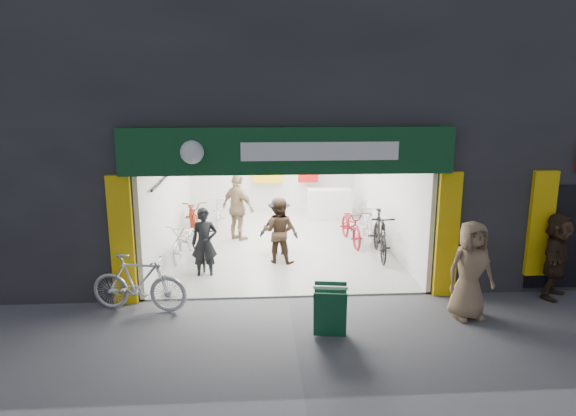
{
  "coord_description": "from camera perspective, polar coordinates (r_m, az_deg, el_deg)",
  "views": [
    {
      "loc": [
        -0.64,
        -9.86,
        4.18
      ],
      "look_at": [
        0.1,
        1.5,
        1.55
      ],
      "focal_mm": 32.0,
      "sensor_mm": 36.0,
      "label": 1
    }
  ],
  "objects": [
    {
      "name": "bike_right_front",
      "position": [
        13.2,
        10.19,
        -2.95
      ],
      "size": [
        0.75,
        2.04,
        1.2
      ],
      "primitive_type": "imported",
      "rotation": [
        0.0,
        0.0,
        -0.09
      ],
      "color": "black",
      "rests_on": "ground"
    },
    {
      "name": "pedestrian_far",
      "position": [
        11.81,
        27.68,
        -4.71
      ],
      "size": [
        1.54,
        1.54,
        1.78
      ],
      "primitive_type": "imported",
      "rotation": [
        0.0,
        0.0,
        0.79
      ],
      "color": "#362618",
      "rests_on": "ground"
    },
    {
      "name": "customer_a",
      "position": [
        11.76,
        -9.27,
        -3.86
      ],
      "size": [
        0.6,
        0.4,
        1.61
      ],
      "primitive_type": "imported",
      "rotation": [
        0.0,
        0.0,
        0.02
      ],
      "color": "black",
      "rests_on": "ground"
    },
    {
      "name": "bike_right_mid",
      "position": [
        14.3,
        7.05,
        -2.0
      ],
      "size": [
        0.8,
        1.97,
        1.01
      ],
      "primitive_type": "imported",
      "rotation": [
        0.0,
        0.0,
        0.07
      ],
      "color": "maroon",
      "rests_on": "ground"
    },
    {
      "name": "building",
      "position": [
        14.93,
        2.28,
        13.5
      ],
      "size": [
        17.0,
        10.27,
        8.0
      ],
      "color": "#232326",
      "rests_on": "ground"
    },
    {
      "name": "bike_left_midback",
      "position": [
        15.59,
        -10.49,
        -0.83
      ],
      "size": [
        1.07,
        2.06,
        1.03
      ],
      "primitive_type": "imported",
      "rotation": [
        0.0,
        0.0,
        0.21
      ],
      "color": "maroon",
      "rests_on": "ground"
    },
    {
      "name": "bike_left_front",
      "position": [
        13.27,
        -11.39,
        -3.48
      ],
      "size": [
        0.93,
        1.89,
        0.95
      ],
      "primitive_type": "imported",
      "rotation": [
        0.0,
        0.0,
        -0.17
      ],
      "color": "#B0B0B5",
      "rests_on": "ground"
    },
    {
      "name": "parked_bike",
      "position": [
        10.35,
        -16.26,
        -7.97
      ],
      "size": [
        1.97,
        0.91,
        1.14
      ],
      "primitive_type": "imported",
      "rotation": [
        0.0,
        0.0,
        1.37
      ],
      "color": "silver",
      "rests_on": "ground"
    },
    {
      "name": "bike_left_back",
      "position": [
        16.36,
        -7.71,
        -0.2
      ],
      "size": [
        0.45,
        1.59,
        0.95
      ],
      "primitive_type": "imported",
      "rotation": [
        0.0,
        0.0,
        -0.0
      ],
      "color": "#B9B9BE",
      "rests_on": "ground"
    },
    {
      "name": "sandwich_board",
      "position": [
        9.05,
        4.71,
        -11.16
      ],
      "size": [
        0.65,
        0.66,
        0.88
      ],
      "rotation": [
        0.0,
        0.0,
        -0.15
      ],
      "color": "#114428",
      "rests_on": "ground"
    },
    {
      "name": "customer_d",
      "position": [
        14.39,
        -5.58,
        0.01
      ],
      "size": [
        1.15,
        1.1,
        1.92
      ],
      "primitive_type": "imported",
      "rotation": [
        0.0,
        0.0,
        2.41
      ],
      "color": "#957956",
      "rests_on": "ground"
    },
    {
      "name": "customer_b",
      "position": [
        12.52,
        -1.05,
        -2.61
      ],
      "size": [
        0.94,
        0.83,
        1.63
      ],
      "primitive_type": "imported",
      "rotation": [
        0.0,
        0.0,
        2.82
      ],
      "color": "#382619",
      "rests_on": "ground"
    },
    {
      "name": "customer_c",
      "position": [
        13.11,
        -1.01,
        -2.12
      ],
      "size": [
        1.08,
        0.77,
        1.52
      ],
      "primitive_type": "imported",
      "rotation": [
        0.0,
        0.0,
        -0.22
      ],
      "color": "black",
      "rests_on": "ground"
    },
    {
      "name": "pedestrian_near",
      "position": [
        10.09,
        19.6,
        -6.55
      ],
      "size": [
        1.0,
        0.74,
        1.87
      ],
      "primitive_type": "imported",
      "rotation": [
        0.0,
        0.0,
        0.16
      ],
      "color": "#81664B",
      "rests_on": "ground"
    },
    {
      "name": "bike_left_midfront",
      "position": [
        12.61,
        -9.19,
        -4.06
      ],
      "size": [
        0.56,
        1.74,
        1.03
      ],
      "primitive_type": "imported",
      "rotation": [
        0.0,
        0.0,
        0.04
      ],
      "color": "black",
      "rests_on": "ground"
    },
    {
      "name": "bike_right_back",
      "position": [
        14.63,
        8.78,
        -1.5
      ],
      "size": [
        0.56,
        1.86,
        1.11
      ],
      "primitive_type": "imported",
      "rotation": [
        0.0,
        0.0,
        -0.02
      ],
      "color": "#B2B1B6",
      "rests_on": "ground"
    },
    {
      "name": "ground",
      "position": [
        10.73,
        -0.03,
        -9.93
      ],
      "size": [
        60.0,
        60.0,
        0.0
      ],
      "primitive_type": "plane",
      "color": "#56565B",
      "rests_on": "ground"
    }
  ]
}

